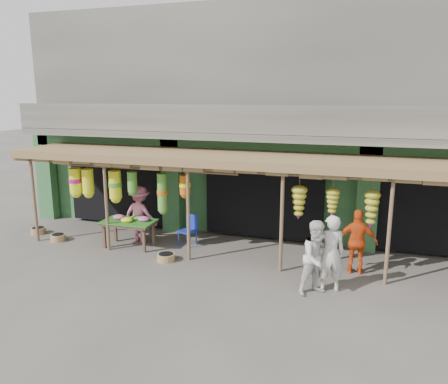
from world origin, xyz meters
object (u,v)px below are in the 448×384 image
(person_shopper, at_px, (140,214))
(person_vendor, at_px, (357,242))
(flower_table, at_px, (130,222))
(person_right, at_px, (317,258))
(blue_chair, at_px, (189,228))
(person_front, at_px, (330,253))

(person_shopper, bearing_deg, person_vendor, -177.91)
(person_vendor, bearing_deg, flower_table, -2.37)
(flower_table, height_order, person_right, person_right)
(blue_chair, bearing_deg, person_front, -2.75)
(flower_table, distance_m, person_vendor, 6.37)
(person_right, bearing_deg, blue_chair, 110.85)
(person_front, height_order, person_vendor, person_front)
(person_vendor, bearing_deg, person_front, 63.22)
(blue_chair, relative_size, person_vendor, 0.56)
(blue_chair, bearing_deg, person_vendor, 13.57)
(person_right, height_order, person_vendor, person_right)
(person_right, relative_size, person_vendor, 1.03)
(person_front, bearing_deg, blue_chair, -43.35)
(person_right, height_order, person_shopper, person_shopper)
(person_front, distance_m, person_shopper, 6.02)
(person_right, bearing_deg, person_shopper, 119.53)
(flower_table, xyz_separation_m, blue_chair, (1.58, 0.71, -0.23))
(flower_table, height_order, blue_chair, flower_table)
(person_right, distance_m, person_shopper, 5.85)
(flower_table, bearing_deg, blue_chair, 22.27)
(flower_table, xyz_separation_m, person_front, (5.82, -1.22, 0.15))
(person_front, bearing_deg, person_shopper, -35.83)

